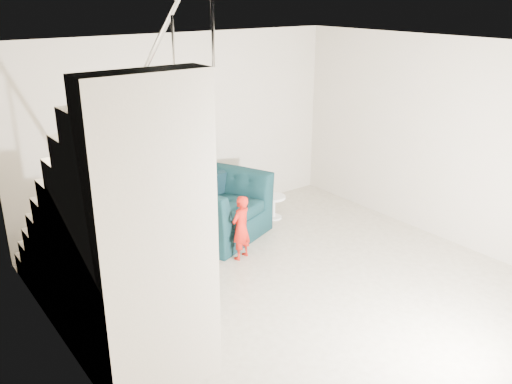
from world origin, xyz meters
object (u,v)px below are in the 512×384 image
Objects in this scene: armchair at (216,207)px; side_table at (274,203)px; toddler at (241,228)px; staircase at (113,249)px.

armchair reaches higher than side_table.
armchair is 1.53× the size of toddler.
side_table is 0.10× the size of staircase.
armchair is 1.03m from side_table.
armchair is 3.65× the size of side_table.
toddler is 2.38× the size of side_table.
side_table is (1.02, -0.00, -0.18)m from armchair.
toddler is 1.39m from side_table.
armchair is 0.78m from toddler.
staircase is at bearing -166.64° from armchair.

